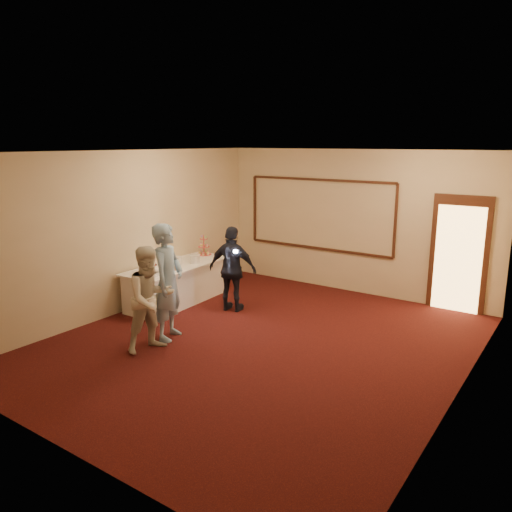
{
  "coord_description": "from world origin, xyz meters",
  "views": [
    {
      "loc": [
        4.17,
        -6.18,
        3.15
      ],
      "look_at": [
        -0.75,
        0.98,
        1.15
      ],
      "focal_mm": 35.0,
      "sensor_mm": 36.0,
      "label": 1
    }
  ],
  "objects_px": {
    "plate_stack_b": "(195,259)",
    "cupcake_stand": "(204,247)",
    "guest": "(233,269)",
    "plate_stack_a": "(177,260)",
    "man": "(168,282)",
    "pavlova_tray": "(152,270)",
    "woman": "(151,299)",
    "tart": "(172,269)",
    "buffet_table": "(178,283)"
  },
  "relations": [
    {
      "from": "buffet_table",
      "to": "guest",
      "type": "xyz_separation_m",
      "value": [
        1.21,
        0.21,
        0.42
      ]
    },
    {
      "from": "man",
      "to": "plate_stack_a",
      "type": "bearing_deg",
      "value": 19.95
    },
    {
      "from": "plate_stack_a",
      "to": "guest",
      "type": "bearing_deg",
      "value": 8.42
    },
    {
      "from": "woman",
      "to": "tart",
      "type": "bearing_deg",
      "value": 48.16
    },
    {
      "from": "tart",
      "to": "buffet_table",
      "type": "bearing_deg",
      "value": 119.79
    },
    {
      "from": "plate_stack_b",
      "to": "guest",
      "type": "distance_m",
      "value": 1.0
    },
    {
      "from": "plate_stack_a",
      "to": "woman",
      "type": "bearing_deg",
      "value": -56.46
    },
    {
      "from": "cupcake_stand",
      "to": "plate_stack_a",
      "type": "xyz_separation_m",
      "value": [
        0.12,
        -0.95,
        -0.09
      ]
    },
    {
      "from": "cupcake_stand",
      "to": "guest",
      "type": "distance_m",
      "value": 1.56
    },
    {
      "from": "plate_stack_a",
      "to": "tart",
      "type": "xyz_separation_m",
      "value": [
        0.24,
        -0.4,
        -0.05
      ]
    },
    {
      "from": "cupcake_stand",
      "to": "plate_stack_a",
      "type": "height_order",
      "value": "cupcake_stand"
    },
    {
      "from": "plate_stack_b",
      "to": "tart",
      "type": "height_order",
      "value": "plate_stack_b"
    },
    {
      "from": "pavlova_tray",
      "to": "tart",
      "type": "relative_size",
      "value": 2.03
    },
    {
      "from": "tart",
      "to": "guest",
      "type": "distance_m",
      "value": 1.15
    },
    {
      "from": "pavlova_tray",
      "to": "tart",
      "type": "distance_m",
      "value": 0.46
    },
    {
      "from": "buffet_table",
      "to": "plate_stack_a",
      "type": "height_order",
      "value": "plate_stack_a"
    },
    {
      "from": "buffet_table",
      "to": "man",
      "type": "bearing_deg",
      "value": -51.22
    },
    {
      "from": "plate_stack_a",
      "to": "man",
      "type": "bearing_deg",
      "value": -51.14
    },
    {
      "from": "pavlova_tray",
      "to": "man",
      "type": "xyz_separation_m",
      "value": [
        1.03,
        -0.64,
        0.1
      ]
    },
    {
      "from": "pavlova_tray",
      "to": "plate_stack_a",
      "type": "distance_m",
      "value": 0.87
    },
    {
      "from": "buffet_table",
      "to": "woman",
      "type": "bearing_deg",
      "value": -56.6
    },
    {
      "from": "pavlova_tray",
      "to": "guest",
      "type": "height_order",
      "value": "guest"
    },
    {
      "from": "buffet_table",
      "to": "tart",
      "type": "relative_size",
      "value": 9.44
    },
    {
      "from": "plate_stack_b",
      "to": "man",
      "type": "relative_size",
      "value": 0.11
    },
    {
      "from": "pavlova_tray",
      "to": "woman",
      "type": "xyz_separation_m",
      "value": [
        1.15,
        -1.14,
        -0.03
      ]
    },
    {
      "from": "tart",
      "to": "man",
      "type": "distance_m",
      "value": 1.47
    },
    {
      "from": "plate_stack_b",
      "to": "tart",
      "type": "relative_size",
      "value": 0.82
    },
    {
      "from": "buffet_table",
      "to": "cupcake_stand",
      "type": "height_order",
      "value": "cupcake_stand"
    },
    {
      "from": "tart",
      "to": "plate_stack_b",
      "type": "bearing_deg",
      "value": 89.52
    },
    {
      "from": "pavlova_tray",
      "to": "tart",
      "type": "height_order",
      "value": "pavlova_tray"
    },
    {
      "from": "plate_stack_a",
      "to": "guest",
      "type": "distance_m",
      "value": 1.25
    },
    {
      "from": "plate_stack_b",
      "to": "cupcake_stand",
      "type": "bearing_deg",
      "value": 117.09
    },
    {
      "from": "man",
      "to": "woman",
      "type": "height_order",
      "value": "man"
    },
    {
      "from": "woman",
      "to": "cupcake_stand",
      "type": "bearing_deg",
      "value": 40.01
    },
    {
      "from": "plate_stack_b",
      "to": "woman",
      "type": "xyz_separation_m",
      "value": [
        1.08,
        -2.24,
        -0.04
      ]
    },
    {
      "from": "woman",
      "to": "pavlova_tray",
      "type": "bearing_deg",
      "value": 59.09
    },
    {
      "from": "cupcake_stand",
      "to": "woman",
      "type": "relative_size",
      "value": 0.29
    },
    {
      "from": "buffet_table",
      "to": "woman",
      "type": "height_order",
      "value": "woman"
    },
    {
      "from": "woman",
      "to": "man",
      "type": "bearing_deg",
      "value": 27.3
    },
    {
      "from": "buffet_table",
      "to": "woman",
      "type": "distance_m",
      "value": 2.4
    },
    {
      "from": "woman",
      "to": "guest",
      "type": "relative_size",
      "value": 1.01
    },
    {
      "from": "buffet_table",
      "to": "plate_stack_b",
      "type": "bearing_deg",
      "value": 51.23
    },
    {
      "from": "buffet_table",
      "to": "plate_stack_b",
      "type": "xyz_separation_m",
      "value": [
        0.22,
        0.27,
        0.47
      ]
    },
    {
      "from": "woman",
      "to": "guest",
      "type": "xyz_separation_m",
      "value": [
        -0.09,
        2.17,
        -0.01
      ]
    },
    {
      "from": "pavlova_tray",
      "to": "plate_stack_a",
      "type": "relative_size",
      "value": 2.88
    },
    {
      "from": "buffet_table",
      "to": "plate_stack_a",
      "type": "distance_m",
      "value": 0.46
    },
    {
      "from": "pavlova_tray",
      "to": "plate_stack_b",
      "type": "xyz_separation_m",
      "value": [
        0.07,
        1.1,
        0.01
      ]
    },
    {
      "from": "pavlova_tray",
      "to": "woman",
      "type": "distance_m",
      "value": 1.62
    },
    {
      "from": "tart",
      "to": "plate_stack_a",
      "type": "bearing_deg",
      "value": 120.77
    },
    {
      "from": "pavlova_tray",
      "to": "plate_stack_a",
      "type": "bearing_deg",
      "value": 101.46
    }
  ]
}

